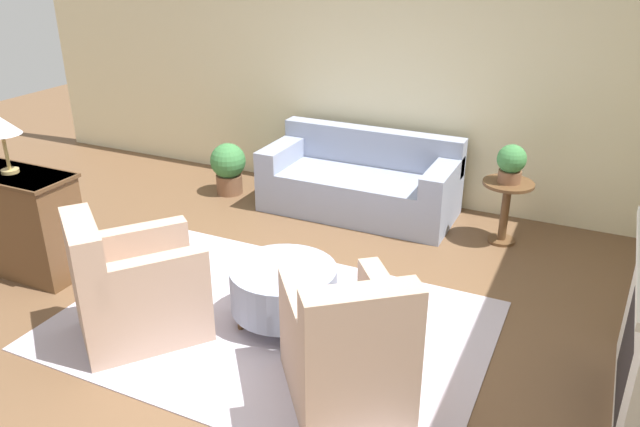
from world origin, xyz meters
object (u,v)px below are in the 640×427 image
Objects in this scene: armchair_left at (133,291)px; dresser at (21,221)px; side_table at (506,202)px; armchair_right at (347,351)px; potted_plant_on_side_table at (511,163)px; potted_plant_floor at (228,166)px; table_lamp at (1,128)px; couch at (360,183)px; ottoman_table at (284,288)px.

armchair_left is 1.02× the size of dresser.
armchair_left is 3.50m from side_table.
armchair_right is (1.69, 0.00, 0.00)m from armchair_left.
potted_plant_on_side_table is 3.14m from potted_plant_floor.
side_table is 1.05× the size of potted_plant_floor.
potted_plant_on_side_table reaches higher than potted_plant_floor.
armchair_left reaches higher than potted_plant_floor.
armchair_right is 3.38m from table_lamp.
armchair_right is at bearing -6.50° from table_lamp.
armchair_right is 2.79m from side_table.
couch is at bearing 77.78° from armchair_left.
couch is 4.20× the size of table_lamp.
armchair_right reaches higher than dresser.
side_table is 4.50m from table_lamp.
ottoman_table is 1.67× the size of table_lamp.
couch is 3.46m from table_lamp.
potted_plant_on_side_table reaches higher than ottoman_table.
side_table is at bearing 51.80° from armchair_left.
couch is 5.60× the size of potted_plant_on_side_table.
table_lamp reaches higher than potted_plant_on_side_table.
dresser is at bearing -130.69° from couch.
couch is 1.63m from potted_plant_on_side_table.
armchair_left is (-0.62, -2.88, 0.07)m from couch.
armchair_right is 1.87× the size of potted_plant_floor.
potted_plant_floor is 2.60m from table_lamp.
potted_plant_on_side_table is at bearing 51.80° from armchair_left.
potted_plant_floor is (-2.62, 2.69, -0.05)m from armchair_right.
couch is 1.87× the size of dresser.
table_lamp is (0.00, -0.00, 0.84)m from dresser.
table_lamp is at bearing -147.20° from potted_plant_on_side_table.
ottoman_table is 0.75× the size of dresser.
side_table is at bearing 180.00° from potted_plant_on_side_table.
potted_plant_floor is (-1.84, 2.07, 0.03)m from ottoman_table.
potted_plant_on_side_table is (3.70, 2.39, 0.34)m from dresser.
potted_plant_on_side_table is at bearing 80.19° from armchair_right.
armchair_right reaches higher than side_table.
side_table is (1.26, 2.13, 0.12)m from ottoman_table.
ottoman_table is at bearing -48.36° from potted_plant_floor.
potted_plant_on_side_table is at bearing 32.80° from dresser.
table_lamp is at bearing -173.93° from ottoman_table.
potted_plant_floor is (0.60, 2.33, -0.15)m from dresser.
ottoman_table is (0.28, -2.25, -0.01)m from couch.
armchair_left is 1.78× the size of side_table.
armchair_right is at bearing -99.81° from potted_plant_on_side_table.
dresser reaches higher than side_table.
couch is at bearing 97.11° from ottoman_table.
couch is at bearing 175.37° from side_table.
couch is 2.27m from ottoman_table.
couch is at bearing 110.35° from armchair_right.
potted_plant_on_side_table reaches higher than armchair_left.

